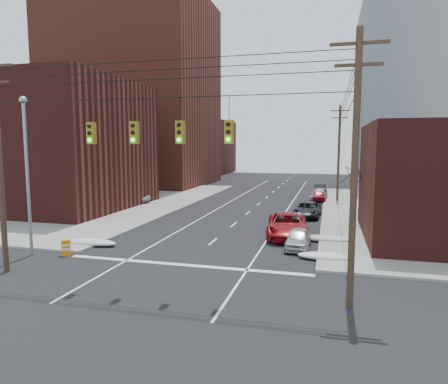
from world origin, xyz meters
The scene contains 26 objects.
ground centered at (0.00, 0.00, 0.00)m, with size 160.00×160.00×0.00m, color black.
sidewalk_nw centered at (-27.00, 27.00, 0.07)m, with size 40.00×40.00×0.15m, color gray.
building_brick_tall centered at (-24.00, 48.00, 15.00)m, with size 24.00×20.00×30.00m, color brown.
building_brick_near centered at (-22.00, 22.00, 6.50)m, with size 20.00×16.00×13.00m, color #491916.
building_brick_far centered at (-26.00, 74.00, 6.00)m, with size 22.00×18.00×12.00m, color #491916.
building_glass centered at (24.00, 70.00, 11.00)m, with size 20.00×18.00×22.00m, color gray.
utility_pole_right centered at (8.50, 3.00, 5.78)m, with size 2.20×0.28×11.00m.
utility_pole_far centered at (8.50, 34.00, 5.78)m, with size 2.20×0.28×11.00m.
traffic_signals centered at (0.10, 2.97, 7.17)m, with size 17.00×0.42×2.02m.
street_light centered at (-9.50, 6.00, 5.54)m, with size 0.44×0.44×9.32m.
bare_tree centered at (9.59, 20.00, 2.32)m, with size 2.09×2.20×4.93m.
snow_nw centered at (-7.40, 9.00, 0.21)m, with size 3.50×1.08×0.42m, color silver.
snow_ne centered at (7.40, 9.50, 0.21)m, with size 3.00×1.08×0.42m, color silver.
snow_east_far centered at (7.40, 14.00, 0.21)m, with size 4.00×1.08×0.42m, color silver.
red_pickup centered at (4.73, 14.80, 0.84)m, with size 2.78×6.02×1.67m, color maroon.
parked_car_a centered at (5.74, 11.72, 0.64)m, with size 1.52×3.77×1.28m, color #B2B1B7.
parked_car_b centered at (4.80, 16.22, 0.72)m, with size 1.52×4.35×1.43m, color silver.
parked_car_c centered at (5.69, 23.23, 0.68)m, with size 2.25×4.88×1.36m, color black.
parked_car_d centered at (6.40, 34.72, 0.65)m, with size 1.81×4.46×1.30m, color #A3A3A8.
parked_car_e centered at (6.40, 34.17, 0.65)m, with size 1.54×3.83×1.31m, color maroon.
parked_car_f centered at (6.40, 41.45, 0.65)m, with size 1.37×3.93×1.30m, color black.
lot_car_a centered at (-14.78, 23.45, 0.83)m, with size 1.43×4.10×1.35m, color white.
lot_car_b centered at (-14.04, 26.85, 0.84)m, with size 2.28×4.95×1.38m, color silver.
lot_car_c centered at (-17.03, 20.48, 0.93)m, with size 2.18×5.36×1.56m, color black.
lot_car_d centered at (-17.99, 23.54, 0.84)m, with size 1.63×4.04×1.38m, color silver.
construction_barrel centered at (-7.49, 6.50, 0.49)m, with size 0.72×0.72×0.95m.
Camera 1 is at (7.55, -13.49, 6.55)m, focal length 32.00 mm.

